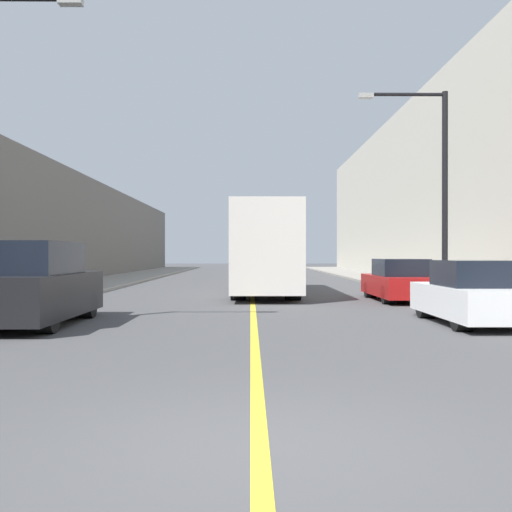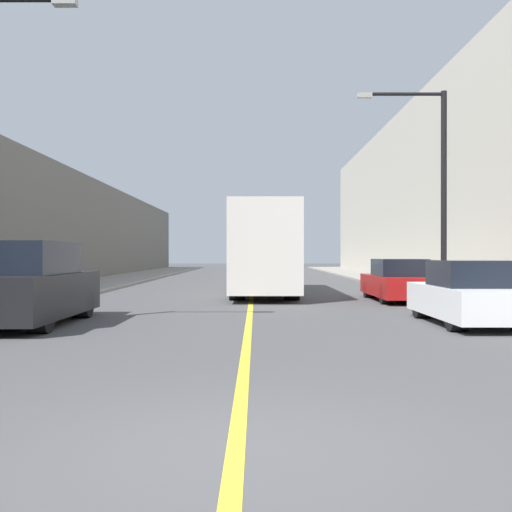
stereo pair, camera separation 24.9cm
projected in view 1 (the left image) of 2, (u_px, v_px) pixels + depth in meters
The scene contains 11 objects.
ground_plane at pixel (260, 451), 4.94m from camera, with size 200.00×200.00×0.00m, color #474749.
sidewalk_left at pixel (110, 281), 34.86m from camera, with size 3.92×72.00×0.13m, color gray.
sidewalk_right at pixel (392, 281), 35.02m from camera, with size 3.92×72.00×0.13m, color gray.
building_row_left at pixel (42, 226), 34.81m from camera, with size 4.00×72.00×6.50m, color #66605B.
building_row_right at pixel (460, 183), 35.04m from camera, with size 4.00×72.00×11.64m, color #B7B2A3.
road_center_line at pixel (252, 282), 34.94m from camera, with size 0.16×72.00×0.01m, color gold.
bus at pixel (264, 249), 24.43m from camera, with size 2.48×10.51×3.49m.
parked_suv_left at pixel (31, 287), 13.68m from camera, with size 2.05×4.87×1.92m.
car_right_near at pixel (473, 295), 13.90m from camera, with size 1.75×4.27×1.49m.
car_right_mid at pixel (399, 282), 20.90m from camera, with size 1.78×4.72×1.47m.
street_lamp_right at pixel (436, 178), 20.46m from camera, with size 3.06×0.24×7.06m.
Camera 1 is at (-0.08, -4.93, 1.63)m, focal length 42.00 mm.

